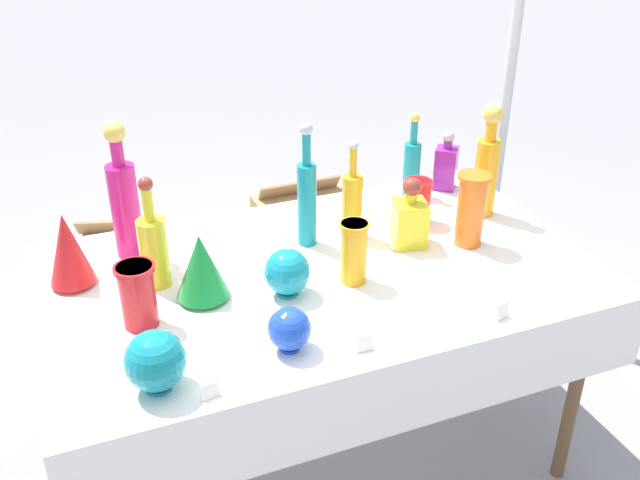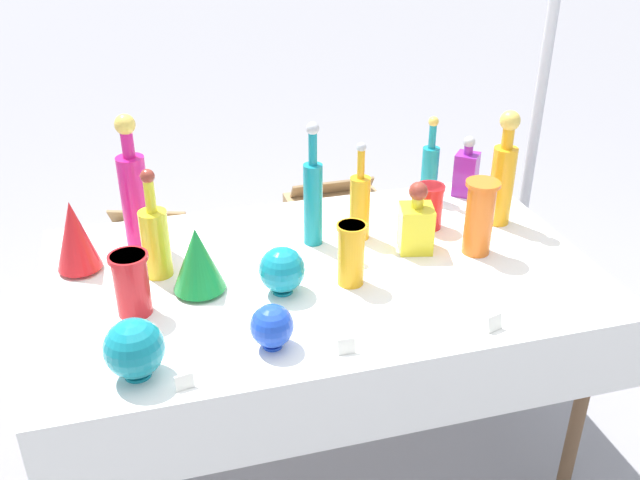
# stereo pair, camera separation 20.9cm
# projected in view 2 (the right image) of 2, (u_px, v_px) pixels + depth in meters

# --- Properties ---
(ground_plane) EXTENTS (40.00, 40.00, 0.00)m
(ground_plane) POSITION_uv_depth(u_px,v_px,m) (320.00, 454.00, 2.50)
(ground_plane) COLOR gray
(display_table) EXTENTS (1.63, 0.97, 0.76)m
(display_table) POSITION_uv_depth(u_px,v_px,m) (322.00, 290.00, 2.15)
(display_table) COLOR white
(display_table) RESTS_ON ground
(tall_bottle_0) EXTENTS (0.08, 0.08, 0.39)m
(tall_bottle_0) POSITION_uv_depth(u_px,v_px,m) (503.00, 175.00, 2.33)
(tall_bottle_0) COLOR orange
(tall_bottle_0) RESTS_ON display_table
(tall_bottle_1) EXTENTS (0.09, 0.09, 0.43)m
(tall_bottle_1) POSITION_uv_depth(u_px,v_px,m) (134.00, 192.00, 2.20)
(tall_bottle_1) COLOR #C61972
(tall_bottle_1) RESTS_ON display_table
(tall_bottle_2) EXTENTS (0.06, 0.06, 0.40)m
(tall_bottle_2) POSITION_uv_depth(u_px,v_px,m) (313.00, 197.00, 2.21)
(tall_bottle_2) COLOR teal
(tall_bottle_2) RESTS_ON display_table
(tall_bottle_3) EXTENTS (0.08, 0.08, 0.34)m
(tall_bottle_3) POSITION_uv_depth(u_px,v_px,m) (155.00, 238.00, 2.06)
(tall_bottle_3) COLOR yellow
(tall_bottle_3) RESTS_ON display_table
(tall_bottle_4) EXTENTS (0.06, 0.06, 0.31)m
(tall_bottle_4) POSITION_uv_depth(u_px,v_px,m) (430.00, 168.00, 2.52)
(tall_bottle_4) COLOR teal
(tall_bottle_4) RESTS_ON display_table
(tall_bottle_5) EXTENTS (0.07, 0.07, 0.33)m
(tall_bottle_5) POSITION_uv_depth(u_px,v_px,m) (360.00, 204.00, 2.26)
(tall_bottle_5) COLOR orange
(tall_bottle_5) RESTS_ON display_table
(square_decanter_0) EXTENTS (0.11, 0.11, 0.22)m
(square_decanter_0) POSITION_uv_depth(u_px,v_px,m) (466.00, 171.00, 2.57)
(square_decanter_0) COLOR purple
(square_decanter_0) RESTS_ON display_table
(square_decanter_1) EXTENTS (0.12, 0.12, 0.23)m
(square_decanter_1) POSITION_uv_depth(u_px,v_px,m) (416.00, 223.00, 2.21)
(square_decanter_1) COLOR yellow
(square_decanter_1) RESTS_ON display_table
(slender_vase_0) EXTENTS (0.09, 0.09, 0.19)m
(slender_vase_0) POSITION_uv_depth(u_px,v_px,m) (351.00, 252.00, 2.03)
(slender_vase_0) COLOR orange
(slender_vase_0) RESTS_ON display_table
(slender_vase_1) EXTENTS (0.10, 0.10, 0.15)m
(slender_vase_1) POSITION_uv_depth(u_px,v_px,m) (429.00, 205.00, 2.35)
(slender_vase_1) COLOR red
(slender_vase_1) RESTS_ON display_table
(slender_vase_2) EXTENTS (0.11, 0.11, 0.18)m
(slender_vase_2) POSITION_uv_depth(u_px,v_px,m) (131.00, 282.00, 1.89)
(slender_vase_2) COLOR red
(slender_vase_2) RESTS_ON display_table
(slender_vase_3) EXTENTS (0.11, 0.11, 0.24)m
(slender_vase_3) POSITION_uv_depth(u_px,v_px,m) (480.00, 215.00, 2.17)
(slender_vase_3) COLOR orange
(slender_vase_3) RESTS_ON display_table
(fluted_vase_0) EXTENTS (0.15, 0.15, 0.20)m
(fluted_vase_0) POSITION_uv_depth(u_px,v_px,m) (197.00, 259.00, 1.99)
(fluted_vase_0) COLOR #198C38
(fluted_vase_0) RESTS_ON display_table
(fluted_vase_1) EXTENTS (0.13, 0.13, 0.23)m
(fluted_vase_1) POSITION_uv_depth(u_px,v_px,m) (75.00, 235.00, 2.08)
(fluted_vase_1) COLOR red
(fluted_vase_1) RESTS_ON display_table
(round_bowl_0) EXTENTS (0.14, 0.14, 0.15)m
(round_bowl_0) POSITION_uv_depth(u_px,v_px,m) (134.00, 348.00, 1.67)
(round_bowl_0) COLOR teal
(round_bowl_0) RESTS_ON display_table
(round_bowl_1) EXTENTS (0.13, 0.13, 0.14)m
(round_bowl_1) POSITION_uv_depth(u_px,v_px,m) (282.00, 270.00, 2.00)
(round_bowl_1) COLOR teal
(round_bowl_1) RESTS_ON display_table
(round_bowl_2) EXTENTS (0.11, 0.11, 0.12)m
(round_bowl_2) POSITION_uv_depth(u_px,v_px,m) (272.00, 326.00, 1.78)
(round_bowl_2) COLOR blue
(round_bowl_2) RESTS_ON display_table
(price_tag_left) EXTENTS (0.05, 0.02, 0.04)m
(price_tag_left) POSITION_uv_depth(u_px,v_px,m) (346.00, 346.00, 1.77)
(price_tag_left) COLOR white
(price_tag_left) RESTS_ON display_table
(price_tag_center) EXTENTS (0.05, 0.03, 0.04)m
(price_tag_center) POSITION_uv_depth(u_px,v_px,m) (494.00, 323.00, 1.86)
(price_tag_center) COLOR white
(price_tag_center) RESTS_ON display_table
(price_tag_right) EXTENTS (0.05, 0.02, 0.04)m
(price_tag_right) POSITION_uv_depth(u_px,v_px,m) (184.00, 382.00, 1.66)
(price_tag_right) COLOR white
(price_tag_right) RESTS_ON display_table
(cardboard_box_behind_left) EXTENTS (0.52, 0.54, 0.43)m
(cardboard_box_behind_left) POSITION_uv_depth(u_px,v_px,m) (155.00, 270.00, 3.28)
(cardboard_box_behind_left) COLOR tan
(cardboard_box_behind_left) RESTS_ON ground
(cardboard_box_behind_right) EXTENTS (0.48, 0.45, 0.42)m
(cardboard_box_behind_right) POSITION_uv_depth(u_px,v_px,m) (339.00, 235.00, 3.58)
(cardboard_box_behind_right) COLOR tan
(cardboard_box_behind_right) RESTS_ON ground
(canopy_pole) EXTENTS (0.18, 0.18, 2.52)m
(canopy_pole) POSITION_uv_depth(u_px,v_px,m) (539.00, 103.00, 2.79)
(canopy_pole) COLOR silver
(canopy_pole) RESTS_ON ground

